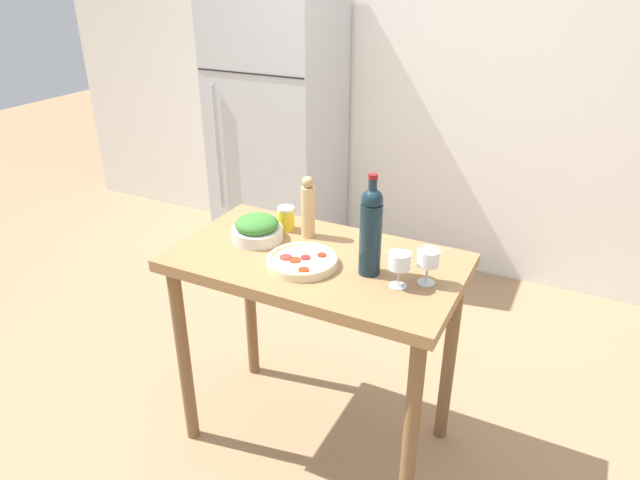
# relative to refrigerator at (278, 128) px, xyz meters

# --- Properties ---
(ground_plane) EXTENTS (14.00, 14.00, 0.00)m
(ground_plane) POSITION_rel_refrigerator_xyz_m (1.08, -1.54, -0.93)
(ground_plane) COLOR #9E7A56
(wall_back) EXTENTS (6.40, 0.06, 2.60)m
(wall_back) POSITION_rel_refrigerator_xyz_m (1.08, 0.37, 0.37)
(wall_back) COLOR silver
(wall_back) RESTS_ON ground_plane
(refrigerator) EXTENTS (0.77, 0.67, 1.87)m
(refrigerator) POSITION_rel_refrigerator_xyz_m (0.00, 0.00, 0.00)
(refrigerator) COLOR #B7BCC1
(refrigerator) RESTS_ON ground_plane
(prep_counter) EXTENTS (1.13, 0.63, 0.92)m
(prep_counter) POSITION_rel_refrigerator_xyz_m (1.08, -1.54, -0.15)
(prep_counter) COLOR olive
(prep_counter) RESTS_ON ground_plane
(wine_bottle) EXTENTS (0.08, 0.08, 0.38)m
(wine_bottle) POSITION_rel_refrigerator_xyz_m (1.31, -1.56, 0.16)
(wine_bottle) COLOR #142833
(wine_bottle) RESTS_ON prep_counter
(wine_glass_near) EXTENTS (0.08, 0.08, 0.13)m
(wine_glass_near) POSITION_rel_refrigerator_xyz_m (1.44, -1.60, 0.08)
(wine_glass_near) COLOR silver
(wine_glass_near) RESTS_ON prep_counter
(wine_glass_far) EXTENTS (0.08, 0.08, 0.13)m
(wine_glass_far) POSITION_rel_refrigerator_xyz_m (1.52, -1.54, 0.08)
(wine_glass_far) COLOR silver
(wine_glass_far) RESTS_ON prep_counter
(pepper_mill) EXTENTS (0.06, 0.06, 0.26)m
(pepper_mill) POSITION_rel_refrigerator_xyz_m (0.96, -1.38, 0.11)
(pepper_mill) COLOR tan
(pepper_mill) RESTS_ON prep_counter
(salad_bowl) EXTENTS (0.21, 0.21, 0.11)m
(salad_bowl) POSITION_rel_refrigerator_xyz_m (0.79, -1.51, 0.03)
(salad_bowl) COLOR silver
(salad_bowl) RESTS_ON prep_counter
(homemade_pizza) EXTENTS (0.27, 0.27, 0.04)m
(homemade_pizza) POSITION_rel_refrigerator_xyz_m (1.06, -1.62, 0.01)
(homemade_pizza) COLOR beige
(homemade_pizza) RESTS_ON prep_counter
(salt_canister) EXTENTS (0.07, 0.07, 0.10)m
(salt_canister) POSITION_rel_refrigerator_xyz_m (0.85, -1.37, 0.04)
(salt_canister) COLOR yellow
(salt_canister) RESTS_ON prep_counter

